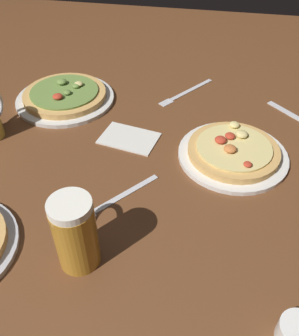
% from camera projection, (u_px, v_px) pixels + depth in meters
% --- Properties ---
extents(ground_plane, '(2.40, 2.40, 0.03)m').
position_uv_depth(ground_plane, '(150.00, 178.00, 0.92)').
color(ground_plane, brown).
extents(pizza_plate_far, '(0.31, 0.31, 0.05)m').
position_uv_depth(pizza_plate_far, '(65.00, 96.00, 1.15)').
color(pizza_plate_far, silver).
rests_on(pizza_plate_far, ground_plane).
extents(pizza_plate_side, '(0.28, 0.28, 0.05)m').
position_uv_depth(pizza_plate_side, '(233.00, 152.00, 0.95)').
color(pizza_plate_side, silver).
rests_on(pizza_plate_side, ground_plane).
extents(beer_mug_amber, '(0.08, 0.13, 0.16)m').
position_uv_depth(beer_mug_amber, '(75.00, 232.00, 0.68)').
color(beer_mug_amber, '#B27A23').
rests_on(beer_mug_amber, ground_plane).
extents(ramekin_sauce, '(0.07, 0.07, 0.04)m').
position_uv_depth(ramekin_sauce, '(298.00, 333.00, 0.60)').
color(ramekin_sauce, white).
rests_on(ramekin_sauce, ground_plane).
extents(napkin_folded, '(0.17, 0.13, 0.01)m').
position_uv_depth(napkin_folded, '(129.00, 138.00, 1.01)').
color(napkin_folded, silver).
rests_on(napkin_folded, ground_plane).
extents(fork_left, '(0.16, 0.19, 0.01)m').
position_uv_depth(fork_left, '(117.00, 199.00, 0.84)').
color(fork_left, silver).
rests_on(fork_left, ground_plane).
extents(fork_spare, '(0.16, 0.20, 0.01)m').
position_uv_depth(fork_spare, '(186.00, 92.00, 1.20)').
color(fork_spare, silver).
rests_on(fork_spare, ground_plane).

